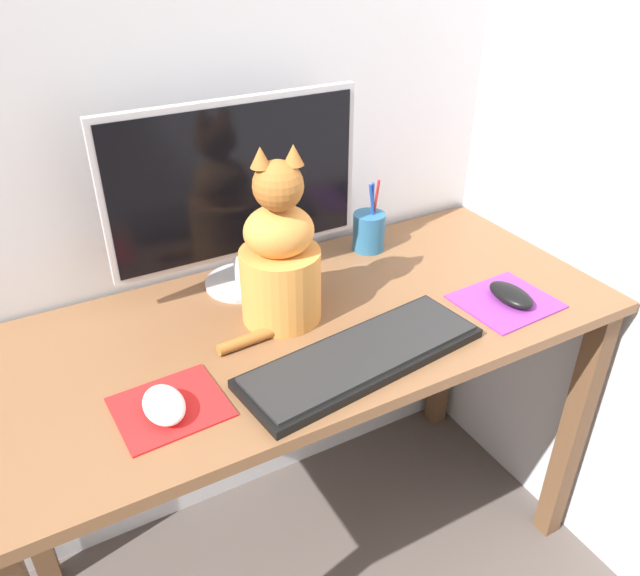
{
  "coord_description": "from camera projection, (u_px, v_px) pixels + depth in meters",
  "views": [
    {
      "loc": [
        -0.49,
        -0.94,
        1.48
      ],
      "look_at": [
        -0.0,
        -0.07,
        0.87
      ],
      "focal_mm": 35.0,
      "sensor_mm": 36.0,
      "label": 1
    }
  ],
  "objects": [
    {
      "name": "wall_side_right",
      "position": [
        592.0,
        35.0,
        1.31
      ],
      "size": [
        0.04,
        7.0,
        2.5
      ],
      "rotation": [
        0.0,
        0.0,
        1.57
      ],
      "color": "silver",
      "rests_on": "ground_plane"
    },
    {
      "name": "ground_plane",
      "position": [
        309.0,
        552.0,
        1.67
      ],
      "size": [
        12.0,
        12.0,
        0.0
      ],
      "primitive_type": "plane",
      "color": "#564C47"
    },
    {
      "name": "cat",
      "position": [
        280.0,
        259.0,
        1.22
      ],
      "size": [
        0.26,
        0.2,
        0.37
      ],
      "rotation": [
        0.0,
        0.0,
        -0.29
      ],
      "color": "#D6893D",
      "rests_on": "desk"
    },
    {
      "name": "mousepad_right",
      "position": [
        506.0,
        301.0,
        1.34
      ],
      "size": [
        0.21,
        0.18,
        0.0
      ],
      "rotation": [
        0.0,
        0.0,
        0.05
      ],
      "color": "purple",
      "rests_on": "desk"
    },
    {
      "name": "computer_mouse_right",
      "position": [
        511.0,
        295.0,
        1.33
      ],
      "size": [
        0.06,
        0.11,
        0.03
      ],
      "color": "black",
      "rests_on": "mousepad_right"
    },
    {
      "name": "monitor",
      "position": [
        237.0,
        190.0,
        1.28
      ],
      "size": [
        0.55,
        0.17,
        0.41
      ],
      "color": "#B2B2B7",
      "rests_on": "desk"
    },
    {
      "name": "desk",
      "position": [
        306.0,
        365.0,
        1.34
      ],
      "size": [
        1.31,
        0.58,
        0.75
      ],
      "color": "brown",
      "rests_on": "ground_plane"
    },
    {
      "name": "pen_cup",
      "position": [
        369.0,
        231.0,
        1.52
      ],
      "size": [
        0.08,
        0.08,
        0.18
      ],
      "color": "#286089",
      "rests_on": "desk"
    },
    {
      "name": "computer_mouse_left",
      "position": [
        164.0,
        405.0,
        1.03
      ],
      "size": [
        0.07,
        0.1,
        0.04
      ],
      "color": "white",
      "rests_on": "mousepad_left"
    },
    {
      "name": "keyboard",
      "position": [
        362.0,
        356.0,
        1.16
      ],
      "size": [
        0.49,
        0.22,
        0.02
      ],
      "rotation": [
        0.0,
        0.0,
        0.12
      ],
      "color": "black",
      "rests_on": "desk"
    },
    {
      "name": "wall_back",
      "position": [
        229.0,
        39.0,
        1.26
      ],
      "size": [
        7.0,
        0.04,
        2.5
      ],
      "color": "silver",
      "rests_on": "ground_plane"
    },
    {
      "name": "mousepad_left",
      "position": [
        170.0,
        407.0,
        1.05
      ],
      "size": [
        0.19,
        0.17,
        0.0
      ],
      "rotation": [
        0.0,
        0.0,
        0.05
      ],
      "color": "red",
      "rests_on": "desk"
    }
  ]
}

